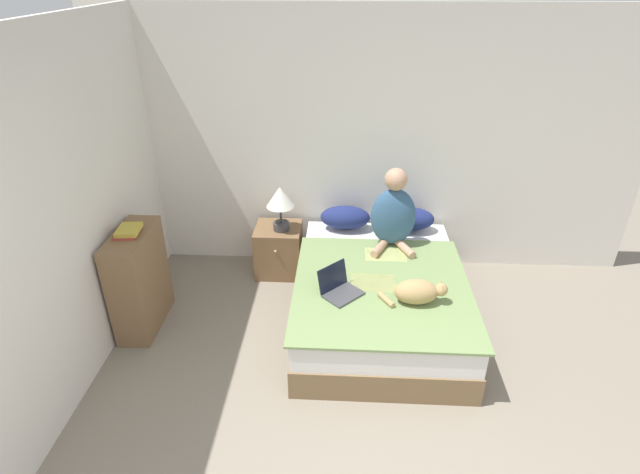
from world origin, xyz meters
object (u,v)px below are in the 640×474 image
(bookshelf, at_px, (139,280))
(table_lamp, at_px, (280,200))
(bed, at_px, (379,297))
(laptop_open, at_px, (339,288))
(person_sitting, at_px, (393,213))
(pillow_far, at_px, (409,219))
(nightstand, at_px, (279,250))
(pillow_near, at_px, (345,217))
(book_stack_top, at_px, (128,231))
(cat_tabby, at_px, (418,292))

(bookshelf, bearing_deg, table_lamp, 38.22)
(bed, height_order, laptop_open, laptop_open)
(bed, bearing_deg, person_sitting, 76.53)
(pillow_far, xyz_separation_m, laptop_open, (-0.67, -1.14, -0.06))
(pillow_far, xyz_separation_m, table_lamp, (-1.26, -0.10, 0.21))
(person_sitting, relative_size, nightstand, 1.48)
(nightstand, xyz_separation_m, table_lamp, (0.04, -0.04, 0.57))
(pillow_far, height_order, bookshelf, bookshelf)
(bed, bearing_deg, laptop_open, -137.71)
(pillow_near, bearing_deg, table_lamp, -171.10)
(nightstand, xyz_separation_m, book_stack_top, (-1.08, -0.93, 0.68))
(cat_tabby, bearing_deg, bookshelf, 172.13)
(bed, relative_size, table_lamp, 4.32)
(bed, xyz_separation_m, book_stack_top, (-2.06, -0.16, 0.69))
(pillow_near, xyz_separation_m, pillow_far, (0.63, 0.00, 0.00))
(cat_tabby, height_order, laptop_open, laptop_open)
(bed, height_order, bookshelf, bookshelf)
(pillow_near, height_order, laptop_open, pillow_near)
(person_sitting, bearing_deg, table_lamp, 168.93)
(cat_tabby, distance_m, laptop_open, 0.61)
(cat_tabby, bearing_deg, table_lamp, 135.02)
(person_sitting, height_order, book_stack_top, person_sitting)
(laptop_open, bearing_deg, person_sitting, 15.00)
(pillow_near, relative_size, book_stack_top, 2.08)
(bed, xyz_separation_m, bookshelf, (-2.06, -0.15, 0.21))
(cat_tabby, relative_size, bookshelf, 0.59)
(bookshelf, bearing_deg, pillow_far, 22.36)
(pillow_near, height_order, table_lamp, table_lamp)
(cat_tabby, relative_size, table_lamp, 1.17)
(pillow_far, distance_m, nightstand, 1.35)
(cat_tabby, xyz_separation_m, nightstand, (-1.24, 1.17, -0.34))
(bookshelf, bearing_deg, person_sitting, 17.07)
(bed, distance_m, table_lamp, 1.32)
(nightstand, distance_m, book_stack_top, 1.57)
(book_stack_top, bearing_deg, nightstand, 40.75)
(nightstand, relative_size, book_stack_top, 2.15)
(cat_tabby, bearing_deg, bed, 120.71)
(cat_tabby, height_order, bookshelf, bookshelf)
(person_sitting, distance_m, table_lamp, 1.09)
(bed, xyz_separation_m, table_lamp, (-0.94, 0.73, 0.58))
(table_lamp, height_order, book_stack_top, table_lamp)
(bed, xyz_separation_m, pillow_near, (-0.32, 0.82, 0.37))
(table_lamp, bearing_deg, pillow_near, 8.90)
(pillow_near, bearing_deg, person_sitting, -34.91)
(bed, height_order, pillow_far, pillow_far)
(pillow_far, relative_size, cat_tabby, 0.92)
(person_sitting, height_order, laptop_open, person_sitting)
(person_sitting, xyz_separation_m, book_stack_top, (-2.18, -0.68, 0.12))
(person_sitting, bearing_deg, cat_tabby, -81.80)
(pillow_far, distance_m, book_stack_top, 2.59)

